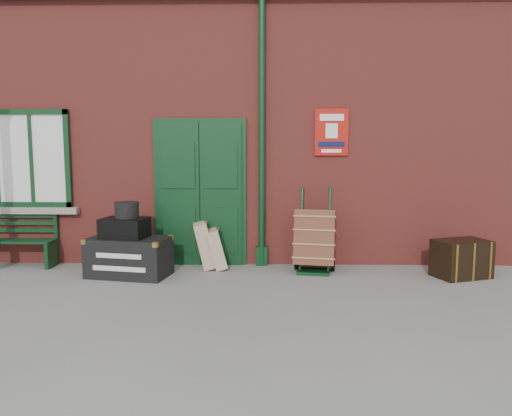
{
  "coord_description": "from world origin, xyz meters",
  "views": [
    {
      "loc": [
        0.77,
        -6.16,
        1.83
      ],
      "look_at": [
        0.58,
        0.6,
        1.0
      ],
      "focal_mm": 35.0,
      "sensor_mm": 36.0,
      "label": 1
    }
  ],
  "objects_px": {
    "bench": "(12,239)",
    "dark_trunk": "(461,259)",
    "porter_trolley": "(315,240)",
    "houdini_trunk": "(129,257)"
  },
  "relations": [
    {
      "from": "bench",
      "to": "dark_trunk",
      "type": "bearing_deg",
      "value": -4.21
    },
    {
      "from": "porter_trolley",
      "to": "dark_trunk",
      "type": "relative_size",
      "value": 1.65
    },
    {
      "from": "houdini_trunk",
      "to": "porter_trolley",
      "type": "relative_size",
      "value": 0.92
    },
    {
      "from": "bench",
      "to": "dark_trunk",
      "type": "distance_m",
      "value": 6.71
    },
    {
      "from": "houdini_trunk",
      "to": "porter_trolley",
      "type": "distance_m",
      "value": 2.7
    },
    {
      "from": "bench",
      "to": "porter_trolley",
      "type": "relative_size",
      "value": 1.1
    },
    {
      "from": "houdini_trunk",
      "to": "bench",
      "type": "bearing_deg",
      "value": 174.25
    },
    {
      "from": "bench",
      "to": "houdini_trunk",
      "type": "relative_size",
      "value": 1.2
    },
    {
      "from": "bench",
      "to": "porter_trolley",
      "type": "xyz_separation_m",
      "value": [
        4.65,
        -0.21,
        0.05
      ]
    },
    {
      "from": "dark_trunk",
      "to": "porter_trolley",
      "type": "bearing_deg",
      "value": 151.65
    }
  ]
}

